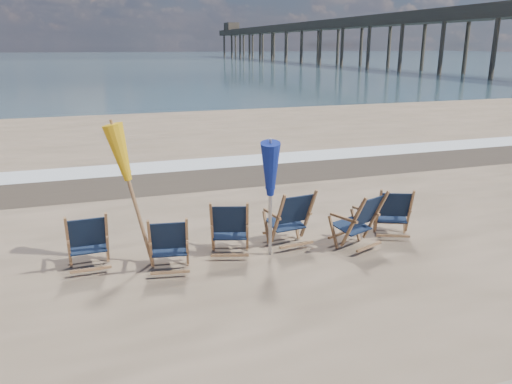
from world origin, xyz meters
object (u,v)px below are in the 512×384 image
beach_chair_0 (107,240)px  beach_chair_2 (247,229)px  beach_chair_1 (187,244)px  beach_chair_4 (375,217)px  fishing_pier (335,36)px  beach_chair_5 (410,214)px  umbrella_blue (271,172)px  beach_chair_3 (309,216)px  umbrella_yellow (132,158)px

beach_chair_0 → beach_chair_2: 2.13m
beach_chair_1 → beach_chair_2: bearing=-155.7°
beach_chair_2 → beach_chair_4: bearing=-168.6°
beach_chair_4 → fishing_pier: fishing_pier is taller
beach_chair_4 → beach_chair_5: bearing=165.0°
beach_chair_1 → beach_chair_5: bearing=-168.6°
beach_chair_0 → umbrella_blue: (2.44, -0.40, 0.94)m
beach_chair_2 → beach_chair_0: bearing=10.2°
beach_chair_2 → beach_chair_3: beach_chair_3 is taller
beach_chair_4 → fishing_pier: (36.17, 72.60, 4.14)m
beach_chair_2 → fishing_pier: (38.34, 72.40, 4.15)m
beach_chair_1 → beach_chair_5: beach_chair_5 is taller
beach_chair_5 → umbrella_yellow: umbrella_yellow is taller
beach_chair_1 → umbrella_yellow: 1.50m
beach_chair_3 → umbrella_yellow: size_ratio=0.47×
umbrella_yellow → umbrella_blue: 2.07m
beach_chair_3 → beach_chair_1: bearing=4.7°
beach_chair_5 → fishing_pier: size_ratio=0.01×
beach_chair_5 → umbrella_yellow: size_ratio=0.43×
beach_chair_0 → beach_chair_5: beach_chair_0 is taller
beach_chair_4 → beach_chair_0: bearing=-27.4°
beach_chair_0 → beach_chair_1: beach_chair_0 is taller
beach_chair_3 → beach_chair_5: 1.80m
beach_chair_4 → umbrella_yellow: umbrella_yellow is taller
fishing_pier → umbrella_blue: bearing=-117.7°
beach_chair_1 → umbrella_blue: umbrella_blue is taller
beach_chair_2 → fishing_pier: size_ratio=0.01×
beach_chair_2 → beach_chair_4: (2.18, -0.21, 0.01)m
beach_chair_0 → umbrella_yellow: umbrella_yellow is taller
beach_chair_5 → beach_chair_2: bearing=21.9°
umbrella_yellow → umbrella_blue: size_ratio=1.14×
umbrella_yellow → fishing_pier: fishing_pier is taller
beach_chair_3 → beach_chair_4: 1.11m
fishing_pier → beach_chair_2: bearing=-117.9°
beach_chair_0 → beach_chair_3: 3.24m
beach_chair_4 → beach_chair_1: bearing=-20.2°
beach_chair_2 → umbrella_yellow: (-1.67, 0.34, 1.18)m
beach_chair_0 → beach_chair_2: size_ratio=0.98×
umbrella_blue → beach_chair_3: bearing=22.4°
beach_chair_2 → beach_chair_1: bearing=31.9°
beach_chair_3 → umbrella_blue: umbrella_blue is taller
beach_chair_5 → umbrella_blue: size_ratio=0.49×
beach_chair_1 → beach_chair_5: (3.91, 0.15, 0.00)m
beach_chair_0 → umbrella_yellow: size_ratio=0.44×
beach_chair_0 → umbrella_blue: umbrella_blue is taller
beach_chair_4 → beach_chair_2: bearing=-26.8°
beach_chair_1 → fishing_pier: fishing_pier is taller
beach_chair_2 → umbrella_yellow: size_ratio=0.45×
beach_chair_3 → beach_chair_2: bearing=1.8°
beach_chair_1 → beach_chair_2: 1.04m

